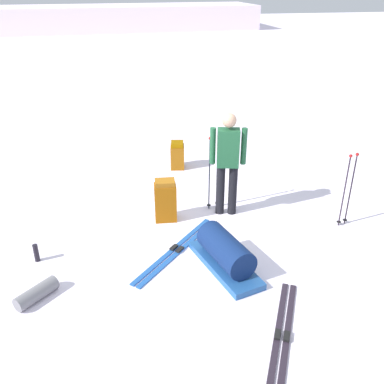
% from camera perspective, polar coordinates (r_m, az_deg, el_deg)
% --- Properties ---
extents(ground_plane, '(80.00, 80.00, 0.00)m').
position_cam_1_polar(ground_plane, '(6.59, 0.00, -5.43)').
color(ground_plane, white).
extents(distant_snow_ridge, '(19.13, 5.99, 1.65)m').
position_cam_1_polar(distant_snow_ridge, '(33.41, -9.09, 22.00)').
color(distant_snow_ridge, white).
rests_on(distant_snow_ridge, ground_plane).
extents(skier_standing, '(0.56, 0.29, 1.70)m').
position_cam_1_polar(skier_standing, '(6.72, 4.79, 4.33)').
color(skier_standing, black).
rests_on(skier_standing, ground_plane).
extents(ski_pair_near, '(0.99, 1.70, 0.05)m').
position_cam_1_polar(ski_pair_near, '(5.01, 11.93, -18.40)').
color(ski_pair_near, '#281F2B').
rests_on(ski_pair_near, ground_plane).
extents(ski_pair_far, '(1.43, 1.53, 0.05)m').
position_cam_1_polar(ski_pair_far, '(6.19, -2.05, -7.71)').
color(ski_pair_far, '#2055A5').
rests_on(ski_pair_far, ground_plane).
extents(backpack_large_dark, '(0.36, 0.28, 0.70)m').
position_cam_1_polar(backpack_large_dark, '(6.78, -3.57, -1.16)').
color(backpack_large_dark, '#954F0A').
rests_on(backpack_large_dark, ground_plane).
extents(backpack_bright, '(0.32, 0.35, 0.55)m').
position_cam_1_polar(backpack_bright, '(8.70, -1.96, 4.92)').
color(backpack_bright, '#92530F').
rests_on(backpack_bright, ground_plane).
extents(ski_poles_planted_near, '(0.22, 0.12, 1.28)m').
position_cam_1_polar(ski_poles_planted_near, '(6.98, 2.92, 3.09)').
color(ski_poles_planted_near, black).
rests_on(ski_poles_planted_near, ground_plane).
extents(ski_poles_planted_far, '(0.20, 0.11, 1.21)m').
position_cam_1_polar(ski_poles_planted_far, '(6.90, 20.15, 0.74)').
color(ski_poles_planted_far, black).
rests_on(ski_poles_planted_far, ground_plane).
extents(gear_sled, '(0.79, 1.36, 0.49)m').
position_cam_1_polar(gear_sled, '(5.76, 4.49, -8.18)').
color(gear_sled, '#215192').
rests_on(gear_sled, ground_plane).
extents(sleeping_mat_rolled, '(0.52, 0.51, 0.18)m').
position_cam_1_polar(sleeping_mat_rolled, '(5.64, -20.04, -12.59)').
color(sleeping_mat_rolled, slate).
rests_on(sleeping_mat_rolled, ground_plane).
extents(thermos_bottle, '(0.07, 0.07, 0.26)m').
position_cam_1_polar(thermos_bottle, '(6.29, -20.08, -7.64)').
color(thermos_bottle, black).
rests_on(thermos_bottle, ground_plane).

